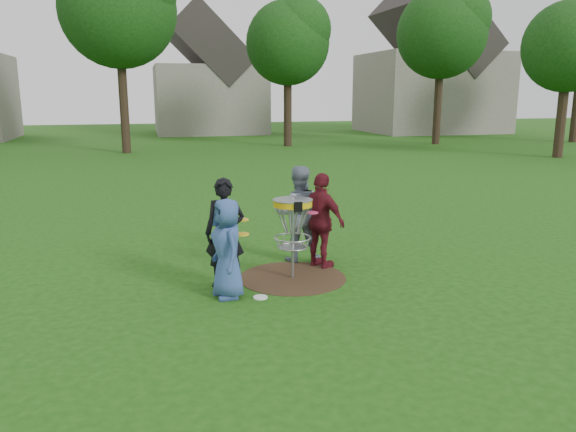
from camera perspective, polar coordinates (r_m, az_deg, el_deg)
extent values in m
plane|color=#19470F|center=(9.48, 0.47, -6.29)|extent=(100.00, 100.00, 0.00)
cylinder|color=#47331E|center=(9.48, 0.47, -6.27)|extent=(1.80, 1.80, 0.01)
imported|color=#33508C|center=(8.46, -6.19, -3.29)|extent=(0.61, 0.82, 1.52)
imported|color=black|center=(8.90, -6.43, -1.75)|extent=(0.75, 0.63, 1.75)
imported|color=slate|center=(10.23, 1.03, 0.23)|extent=(0.96, 0.81, 1.76)
imported|color=maroon|center=(9.86, 3.43, -0.48)|extent=(0.86, 1.06, 1.69)
cylinder|color=white|center=(8.60, -2.83, -8.25)|extent=(0.22, 0.22, 0.02)
cylinder|color=#9EA0A5|center=(9.28, 0.47, -2.25)|extent=(0.05, 0.05, 1.38)
cylinder|color=gold|center=(9.15, 0.48, 1.32)|extent=(0.64, 0.64, 0.10)
cylinder|color=#9EA0A5|center=(9.14, 0.48, 1.67)|extent=(0.66, 0.66, 0.01)
cube|color=black|center=(8.84, 1.04, 0.93)|extent=(0.14, 0.02, 0.16)
torus|color=#9EA0A5|center=(9.28, 0.48, -2.19)|extent=(0.62, 0.62, 0.02)
torus|color=#9EA0A5|center=(9.32, 0.47, -3.15)|extent=(0.50, 0.50, 0.02)
cylinder|color=#9EA0A5|center=(9.32, 0.47, -3.21)|extent=(0.44, 0.44, 0.01)
cylinder|color=yellow|center=(8.58, -4.69, -1.85)|extent=(0.22, 0.22, 0.02)
cylinder|color=gold|center=(8.92, -4.72, -0.37)|extent=(0.22, 0.22, 0.02)
cylinder|color=#F2483F|center=(9.92, 0.89, 1.02)|extent=(0.22, 0.22, 0.02)
cylinder|color=#F23F7E|center=(9.60, 2.45, 0.34)|extent=(0.22, 0.22, 0.02)
cylinder|color=#38281C|center=(30.17, -16.31, 10.55)|extent=(0.46, 0.46, 4.62)
sphere|color=#164211|center=(30.43, -16.89, 19.47)|extent=(5.72, 5.72, 5.72)
cylinder|color=#38281C|center=(32.77, -0.03, 10.41)|extent=(0.46, 0.46, 3.78)
sphere|color=#164211|center=(32.86, -0.03, 17.17)|extent=(4.68, 4.68, 4.68)
cylinder|color=#38281C|center=(35.25, 14.94, 10.49)|extent=(0.46, 0.46, 4.20)
sphere|color=#164211|center=(35.40, 15.35, 17.45)|extent=(5.20, 5.20, 5.20)
cylinder|color=#38281C|center=(39.70, 27.20, 9.57)|extent=(0.46, 0.46, 3.99)
cylinder|color=#38281C|center=(29.84, 25.97, 8.58)|extent=(0.46, 0.46, 3.36)
sphere|color=#164211|center=(29.89, 26.61, 15.15)|extent=(4.16, 4.16, 4.16)
cube|color=gray|center=(43.99, -7.99, 11.61)|extent=(8.00, 7.00, 5.00)
cube|color=#2D2826|center=(44.12, -8.15, 16.73)|extent=(6.11, 7.14, 6.11)
cube|color=gray|center=(46.41, 14.30, 12.00)|extent=(10.00, 8.00, 6.00)
cube|color=#2D2826|center=(46.65, 14.62, 17.90)|extent=(7.64, 8.16, 7.64)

